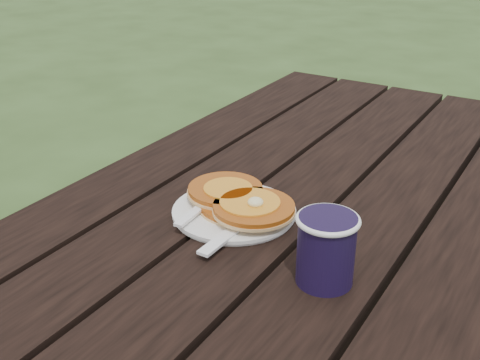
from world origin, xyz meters
The scene contains 5 objects.
plate centered at (-0.05, 0.04, 0.76)m, with size 0.20×0.20×0.01m, color white.
pancake_stack centered at (-0.05, 0.05, 0.77)m, with size 0.20×0.16×0.04m.
knife centered at (-0.02, -0.02, 0.76)m, with size 0.02×0.18×0.01m, color white.
fork centered at (-0.10, -0.01, 0.77)m, with size 0.03×0.16×0.01m, color white, non-canonical shape.
coffee_cup centered at (0.15, -0.06, 0.81)m, with size 0.09×0.09×0.10m.
Camera 1 is at (0.42, -0.71, 1.24)m, focal length 45.00 mm.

